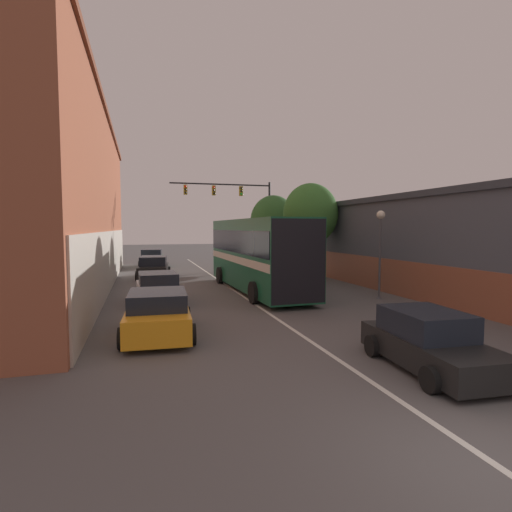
# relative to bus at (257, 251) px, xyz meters

# --- Properties ---
(ground_plane) EXTENTS (160.00, 160.00, 0.00)m
(ground_plane) POSITION_rel_bus_xyz_m (-1.13, -16.27, -2.13)
(ground_plane) COLOR #565454
(lane_center_line) EXTENTS (0.14, 44.98, 0.01)m
(lane_center_line) POSITION_rel_bus_xyz_m (-1.13, 0.22, -2.13)
(lane_center_line) COLOR silver
(lane_center_line) RESTS_ON ground_plane
(building_left_brick) EXTENTS (6.87, 28.85, 9.76)m
(building_left_brick) POSITION_rel_bus_xyz_m (-10.90, 3.89, 2.86)
(building_left_brick) COLOR #995138
(building_left_brick) RESTS_ON ground_plane
(building_right_storefront) EXTENTS (7.53, 24.81, 5.08)m
(building_right_storefront) POSITION_rel_bus_xyz_m (9.95, -3.19, 0.53)
(building_right_storefront) COLOR #4C515B
(building_right_storefront) RESTS_ON ground_plane
(bus) EXTENTS (3.02, 11.12, 3.82)m
(bus) POSITION_rel_bus_xyz_m (0.00, 0.00, 0.00)
(bus) COLOR #145133
(bus) RESTS_ON ground_plane
(hatchback_foreground) EXTENTS (2.12, 3.97, 1.39)m
(hatchback_foreground) POSITION_rel_bus_xyz_m (0.64, -12.53, -1.49)
(hatchback_foreground) COLOR black
(hatchback_foreground) RESTS_ON ground_plane
(parked_car_left_near) EXTENTS (2.43, 4.66, 1.48)m
(parked_car_left_near) POSITION_rel_bus_xyz_m (-5.14, 7.29, -1.43)
(parked_car_left_near) COLOR black
(parked_car_left_near) RESTS_ON ground_plane
(parked_car_left_mid) EXTENTS (2.30, 4.16, 1.43)m
(parked_car_left_mid) POSITION_rel_bus_xyz_m (-5.47, -7.74, -1.45)
(parked_car_left_mid) COLOR orange
(parked_car_left_mid) RESTS_ON ground_plane
(parked_car_left_far) EXTENTS (2.15, 4.08, 1.39)m
(parked_car_left_far) POSITION_rel_bus_xyz_m (-5.24, -2.03, -1.48)
(parked_car_left_far) COLOR silver
(parked_car_left_far) RESTS_ON ground_plane
(parked_car_left_distant) EXTENTS (2.36, 4.20, 1.53)m
(parked_car_left_distant) POSITION_rel_bus_xyz_m (-5.04, 15.64, -1.42)
(parked_car_left_distant) COLOR #285633
(parked_car_left_distant) RESTS_ON ground_plane
(traffic_signal_gantry) EXTENTS (8.57, 0.36, 7.31)m
(traffic_signal_gantry) POSITION_rel_bus_xyz_m (2.11, 12.70, 3.29)
(traffic_signal_gantry) COLOR black
(traffic_signal_gantry) RESTS_ON ground_plane
(street_lamp) EXTENTS (0.40, 0.40, 4.19)m
(street_lamp) POSITION_rel_bus_xyz_m (4.90, -3.95, 0.71)
(street_lamp) COLOR #47474C
(street_lamp) RESTS_ON ground_plane
(street_tree_near) EXTENTS (3.59, 3.23, 6.26)m
(street_tree_near) POSITION_rel_bus_xyz_m (4.65, 3.56, 2.15)
(street_tree_near) COLOR #3D2D1E
(street_tree_near) RESTS_ON ground_plane
(street_tree_far) EXTENTS (3.80, 3.42, 6.05)m
(street_tree_far) POSITION_rel_bus_xyz_m (4.57, 10.85, 1.82)
(street_tree_far) COLOR #3D2D1E
(street_tree_far) RESTS_ON ground_plane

